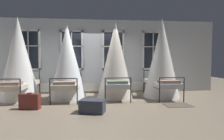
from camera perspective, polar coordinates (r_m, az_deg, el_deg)
ground at (r=6.82m, az=-5.98°, el=-8.60°), size 19.40×19.40×0.00m
back_wall_with_windows at (r=7.87m, az=-5.99°, el=4.27°), size 10.70×0.10×3.09m
window_bank at (r=7.75m, az=-5.97°, el=0.43°), size 6.12×0.10×2.55m
cot_first at (r=7.20m, az=-27.08°, el=2.82°), size 1.34×1.96×2.89m
cot_second at (r=6.75m, az=-13.71°, el=2.08°), size 1.34×1.96×2.65m
cot_third at (r=6.76m, az=1.06°, el=2.73°), size 1.34×1.97×2.78m
cot_fourth at (r=7.11m, az=15.21°, el=3.18°), size 1.34×1.96×2.92m
rug_fourth at (r=6.06m, az=19.77°, el=-10.24°), size 0.80×0.57×0.01m
suitcase_dark at (r=5.72m, az=-24.21°, el=-8.90°), size 0.59×0.30×0.47m
travel_trunk at (r=4.94m, az=-6.14°, el=-11.13°), size 0.73×0.56×0.34m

